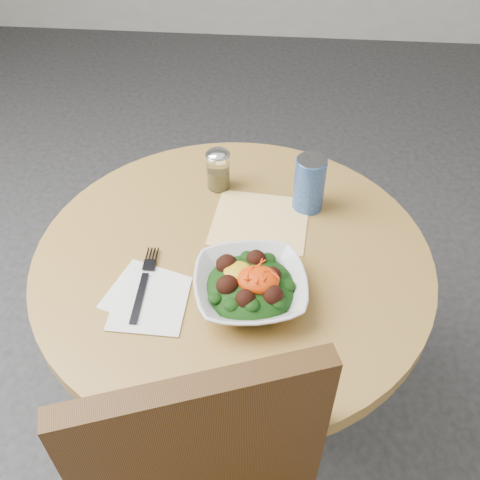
{
  "coord_description": "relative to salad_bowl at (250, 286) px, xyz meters",
  "views": [
    {
      "loc": [
        0.09,
        -0.85,
        1.6
      ],
      "look_at": [
        0.02,
        -0.02,
        0.81
      ],
      "focal_mm": 40.0,
      "sensor_mm": 36.0,
      "label": 1
    }
  ],
  "objects": [
    {
      "name": "table",
      "position": [
        -0.05,
        0.13,
        -0.23
      ],
      "size": [
        0.9,
        0.9,
        0.75
      ],
      "color": "black",
      "rests_on": "ground"
    },
    {
      "name": "ground",
      "position": [
        -0.05,
        0.13,
        -0.78
      ],
      "size": [
        6.0,
        6.0,
        0.0
      ],
      "primitive_type": "plane",
      "color": "#29292B",
      "rests_on": "ground"
    },
    {
      "name": "beverage_can",
      "position": [
        0.12,
        0.31,
        0.04
      ],
      "size": [
        0.07,
        0.07,
        0.14
      ],
      "color": "#0D2A96",
      "rests_on": "table"
    },
    {
      "name": "cloth_napkin",
      "position": [
        0.01,
        0.24,
        -0.03
      ],
      "size": [
        0.24,
        0.22,
        0.0
      ],
      "primitive_type": "cube",
      "rotation": [
        0.0,
        0.0,
        -0.08
      ],
      "color": "#EAA30C",
      "rests_on": "table"
    },
    {
      "name": "salad_bowl",
      "position": [
        0.0,
        0.0,
        0.0
      ],
      "size": [
        0.27,
        0.27,
        0.09
      ],
      "color": "silver",
      "rests_on": "table"
    },
    {
      "name": "spice_shaker",
      "position": [
        -0.11,
        0.36,
        0.02
      ],
      "size": [
        0.06,
        0.06,
        0.11
      ],
      "color": "silver",
      "rests_on": "table"
    },
    {
      "name": "fork",
      "position": [
        -0.23,
        0.02,
        -0.03
      ],
      "size": [
        0.03,
        0.22,
        0.0
      ],
      "color": "black",
      "rests_on": "table"
    },
    {
      "name": "paper_napkins",
      "position": [
        -0.21,
        -0.03,
        -0.03
      ],
      "size": [
        0.19,
        0.2,
        0.0
      ],
      "color": "white",
      "rests_on": "table"
    }
  ]
}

